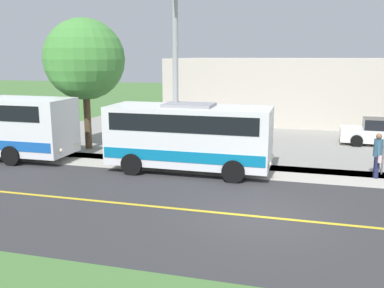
{
  "coord_description": "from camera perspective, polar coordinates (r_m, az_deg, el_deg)",
  "views": [
    {
      "loc": [
        12.2,
        1.17,
        4.83
      ],
      "look_at": [
        -3.5,
        -3.06,
        1.4
      ],
      "focal_mm": 39.28,
      "sensor_mm": 36.0,
      "label": 1
    }
  ],
  "objects": [
    {
      "name": "street_light_pole",
      "position": [
        17.91,
        -2.38,
        11.94
      ],
      "size": [
        1.97,
        0.24,
        8.86
      ],
      "color": "#9E9EA3",
      "rests_on": "ground"
    },
    {
      "name": "commercial_building",
      "position": [
        33.72,
        13.21,
        7.32
      ],
      "size": [
        10.0,
        17.5,
        4.63
      ],
      "primitive_type": "cube",
      "color": "beige",
      "rests_on": "ground"
    },
    {
      "name": "road_centre_line",
      "position": [
        13.17,
        9.04,
        -9.71
      ],
      "size": [
        0.16,
        100.0,
        0.0
      ],
      "primitive_type": "cube",
      "color": "gold",
      "rests_on": "ground"
    },
    {
      "name": "ground_plane",
      "position": [
        13.18,
        9.04,
        -9.75
      ],
      "size": [
        120.0,
        120.0,
        0.0
      ],
      "primitive_type": "plane",
      "color": "#477238"
    },
    {
      "name": "shuttle_bus_front",
      "position": [
        17.66,
        -0.39,
        1.33
      ],
      "size": [
        2.71,
        6.93,
        2.89
      ],
      "color": "white",
      "rests_on": "ground"
    },
    {
      "name": "tree_curbside",
      "position": [
        22.46,
        -14.39,
        11.04
      ],
      "size": [
        4.12,
        4.12,
        6.71
      ],
      "color": "brown",
      "rests_on": "ground"
    },
    {
      "name": "parking_lot_surface",
      "position": [
        25.14,
        18.95,
        0.18
      ],
      "size": [
        14.0,
        36.0,
        0.01
      ],
      "primitive_type": "cube",
      "color": "gray",
      "rests_on": "ground"
    },
    {
      "name": "parked_car_near",
      "position": [
        25.33,
        24.57,
        1.41
      ],
      "size": [
        2.15,
        4.47,
        1.45
      ],
      "color": "white",
      "rests_on": "ground"
    },
    {
      "name": "sidewalk",
      "position": [
        18.1,
        10.83,
        -3.78
      ],
      "size": [
        2.4,
        100.0,
        0.01
      ],
      "primitive_type": "cube",
      "color": "#B2ADA3",
      "rests_on": "ground"
    },
    {
      "name": "pedestrian_with_bags",
      "position": [
        18.35,
        23.89,
        -1.23
      ],
      "size": [
        0.72,
        0.34,
        1.82
      ],
      "color": "#1E2347",
      "rests_on": "ground"
    },
    {
      "name": "road_surface",
      "position": [
        13.18,
        9.04,
        -9.73
      ],
      "size": [
        8.0,
        100.0,
        0.01
      ],
      "primitive_type": "cube",
      "color": "#333335",
      "rests_on": "ground"
    }
  ]
}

